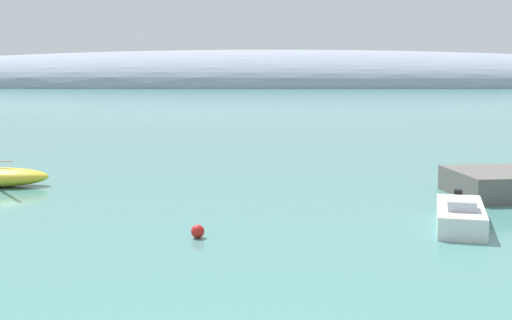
% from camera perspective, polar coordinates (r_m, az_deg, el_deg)
% --- Properties ---
extents(distant_ridge, '(354.03, 62.63, 25.55)m').
position_cam_1_polar(distant_ridge, '(243.55, 1.55, 6.13)').
color(distant_ridge, '#8E99AD').
rests_on(distant_ridge, ground).
extents(motorboat_white_outer, '(3.03, 5.77, 1.29)m').
position_cam_1_polar(motorboat_white_outer, '(29.42, 16.60, -4.43)').
color(motorboat_white_outer, white).
rests_on(motorboat_white_outer, water).
extents(mooring_buoy_red, '(0.52, 0.52, 0.52)m').
position_cam_1_polar(mooring_buoy_red, '(26.57, -4.86, -5.92)').
color(mooring_buoy_red, red).
rests_on(mooring_buoy_red, water).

